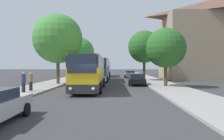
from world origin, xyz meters
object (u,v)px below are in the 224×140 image
(tree_right_near, at_px, (166,48))
(bus_front, at_px, (90,72))
(pedestrian_waiting_far, at_px, (31,81))
(parked_car_right_near, at_px, (137,79))
(tree_right_mid, at_px, (144,47))
(tree_left_far, at_px, (58,39))
(bus_middle, at_px, (100,69))
(tree_left_near, at_px, (79,53))
(pedestrian_waiting_near, at_px, (23,82))
(bus_rear, at_px, (103,68))
(parked_car_right_far, at_px, (130,74))

(tree_right_near, bearing_deg, bus_front, -160.48)
(pedestrian_waiting_far, bearing_deg, tree_right_near, -45.61)
(parked_car_right_near, height_order, tree_right_mid, tree_right_mid)
(tree_left_far, distance_m, tree_right_near, 13.22)
(bus_middle, bearing_deg, tree_left_near, 114.50)
(pedestrian_waiting_near, bearing_deg, tree_left_near, 4.03)
(pedestrian_waiting_near, distance_m, tree_left_near, 29.82)
(pedestrian_waiting_near, distance_m, pedestrian_waiting_far, 1.35)
(bus_middle, height_order, tree_left_far, tree_left_far)
(bus_rear, relative_size, tree_left_far, 1.40)
(pedestrian_waiting_far, relative_size, tree_left_far, 0.19)
(bus_front, xyz_separation_m, parked_car_right_near, (5.16, 5.32, -1.02))
(pedestrian_waiting_near, bearing_deg, parked_car_right_far, -18.64)
(tree_left_far, distance_m, tree_right_mid, 13.87)
(pedestrian_waiting_far, bearing_deg, pedestrian_waiting_near, -159.58)
(bus_middle, relative_size, tree_right_near, 1.79)
(pedestrian_waiting_near, xyz_separation_m, tree_right_mid, (12.19, 16.51, 4.38))
(bus_middle, bearing_deg, bus_rear, 92.03)
(tree_right_near, xyz_separation_m, tree_right_mid, (-1.09, 10.25, 1.04))
(tree_left_far, bearing_deg, tree_right_near, -12.65)
(tree_right_mid, bearing_deg, bus_front, -118.20)
(bus_front, relative_size, parked_car_right_near, 2.54)
(bus_middle, xyz_separation_m, parked_car_right_near, (5.12, -8.43, -1.12))
(parked_car_right_near, relative_size, pedestrian_waiting_near, 2.52)
(tree_right_near, bearing_deg, tree_right_mid, 96.05)
(bus_middle, xyz_separation_m, tree_right_near, (8.09, -10.87, 2.49))
(bus_middle, bearing_deg, parked_car_right_far, 59.50)
(bus_front, bearing_deg, tree_right_mid, 60.92)
(tree_right_near, bearing_deg, parked_car_right_far, 97.96)
(bus_rear, xyz_separation_m, tree_right_mid, (7.41, -15.11, 3.59))
(bus_rear, distance_m, tree_right_near, 26.87)
(bus_middle, relative_size, tree_left_near, 1.36)
(pedestrian_waiting_near, bearing_deg, pedestrian_waiting_far, -0.18)
(bus_rear, bearing_deg, parked_car_right_far, -42.58)
(tree_left_near, bearing_deg, tree_left_far, -87.76)
(tree_right_mid, bearing_deg, pedestrian_waiting_near, -126.45)
(bus_rear, bearing_deg, pedestrian_waiting_far, -97.07)
(bus_rear, bearing_deg, bus_middle, -86.62)
(parked_car_right_far, height_order, tree_left_far, tree_left_far)
(parked_car_right_near, relative_size, parked_car_right_far, 0.92)
(bus_front, distance_m, tree_left_near, 26.93)
(bus_rear, relative_size, pedestrian_waiting_far, 7.50)
(tree_left_near, bearing_deg, bus_middle, -65.89)
(bus_rear, height_order, tree_left_far, tree_left_far)
(tree_left_near, bearing_deg, bus_rear, 22.45)
(parked_car_right_near, distance_m, pedestrian_waiting_far, 12.60)
(tree_left_far, bearing_deg, bus_middle, 59.31)
(bus_front, distance_m, pedestrian_waiting_near, 6.21)
(tree_left_near, distance_m, tree_left_far, 20.39)
(bus_rear, bearing_deg, pedestrian_waiting_near, -96.85)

